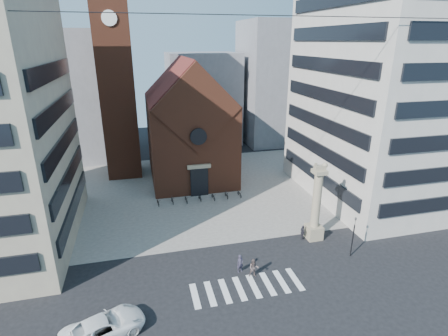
{
  "coord_description": "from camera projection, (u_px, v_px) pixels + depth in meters",
  "views": [
    {
      "loc": [
        -7.43,
        -26.73,
        20.19
      ],
      "look_at": [
        1.26,
        8.0,
        7.1
      ],
      "focal_mm": 28.0,
      "sensor_mm": 36.0,
      "label": 1
    }
  ],
  "objects": [
    {
      "name": "ground",
      "position": [
        232.0,
        268.0,
        32.98
      ],
      "size": [
        120.0,
        120.0,
        0.0
      ],
      "primitive_type": "plane",
      "color": "black",
      "rests_on": "ground"
    },
    {
      "name": "zebra_crossing",
      "position": [
        247.0,
        287.0,
        30.37
      ],
      "size": [
        10.2,
        3.2,
        0.01
      ],
      "primitive_type": null,
      "color": "white",
      "rests_on": "ground"
    },
    {
      "name": "bg_block_mid",
      "position": [
        203.0,
        98.0,
        72.26
      ],
      "size": [
        14.0,
        12.0,
        18.0
      ],
      "primitive_type": "cube",
      "color": "gray",
      "rests_on": "ground"
    },
    {
      "name": "lion_column",
      "position": [
        316.0,
        209.0,
        36.81
      ],
      "size": [
        1.63,
        1.6,
        8.68
      ],
      "color": "tan",
      "rests_on": "ground"
    },
    {
      "name": "bg_block_left",
      "position": [
        62.0,
        96.0,
        61.09
      ],
      "size": [
        16.0,
        14.0,
        22.0
      ],
      "primitive_type": "cube",
      "color": "gray",
      "rests_on": "ground"
    },
    {
      "name": "pedestrian_2",
      "position": [
        303.0,
        233.0,
        37.41
      ],
      "size": [
        0.49,
        1.01,
        1.67
      ],
      "primitive_type": "imported",
      "rotation": [
        0.0,
        0.0,
        1.49
      ],
      "color": "#28272E",
      "rests_on": "ground"
    },
    {
      "name": "building_right",
      "position": [
        391.0,
        76.0,
        43.89
      ],
      "size": [
        18.0,
        22.0,
        32.0
      ],
      "primitive_type": "cube",
      "color": "beige",
      "rests_on": "ground"
    },
    {
      "name": "pedestrian_0",
      "position": [
        240.0,
        264.0,
        32.13
      ],
      "size": [
        0.72,
        0.54,
        1.78
      ],
      "primitive_type": "imported",
      "rotation": [
        0.0,
        0.0,
        0.2
      ],
      "color": "#322D3F",
      "rests_on": "ground"
    },
    {
      "name": "scooter_0",
      "position": [
        158.0,
        202.0,
        45.32
      ],
      "size": [
        0.67,
        1.66,
        0.86
      ],
      "primitive_type": "imported",
      "rotation": [
        0.0,
        0.0,
        0.06
      ],
      "color": "black",
      "rests_on": "piazza"
    },
    {
      "name": "scooter_6",
      "position": [
        239.0,
        194.0,
        47.83
      ],
      "size": [
        0.67,
        1.66,
        0.86
      ],
      "primitive_type": "imported",
      "rotation": [
        0.0,
        0.0,
        0.06
      ],
      "color": "black",
      "rests_on": "piazza"
    },
    {
      "name": "scooter_2",
      "position": [
        186.0,
        199.0,
        46.16
      ],
      "size": [
        0.67,
        1.66,
        0.86
      ],
      "primitive_type": "imported",
      "rotation": [
        0.0,
        0.0,
        0.06
      ],
      "color": "black",
      "rests_on": "piazza"
    },
    {
      "name": "scooter_4",
      "position": [
        213.0,
        196.0,
        46.99
      ],
      "size": [
        0.67,
        1.66,
        0.86
      ],
      "primitive_type": "imported",
      "rotation": [
        0.0,
        0.0,
        0.06
      ],
      "color": "black",
      "rests_on": "piazza"
    },
    {
      "name": "white_car",
      "position": [
        104.0,
        327.0,
        25.08
      ],
      "size": [
        6.49,
        4.69,
        1.64
      ],
      "primitive_type": "imported",
      "rotation": [
        0.0,
        0.0,
        1.94
      ],
      "color": "white",
      "rests_on": "ground"
    },
    {
      "name": "bg_block_right",
      "position": [
        281.0,
        83.0,
        72.14
      ],
      "size": [
        16.0,
        14.0,
        24.0
      ],
      "primitive_type": "cube",
      "color": "gray",
      "rests_on": "ground"
    },
    {
      "name": "scooter_5",
      "position": [
        226.0,
        195.0,
        47.4
      ],
      "size": [
        0.54,
        1.61,
        0.95
      ],
      "primitive_type": "imported",
      "rotation": [
        0.0,
        0.0,
        0.06
      ],
      "color": "black",
      "rests_on": "piazza"
    },
    {
      "name": "traffic_light",
      "position": [
        353.0,
        236.0,
        34.02
      ],
      "size": [
        0.13,
        0.16,
        4.3
      ],
      "color": "black",
      "rests_on": "ground"
    },
    {
      "name": "piazza",
      "position": [
        197.0,
        189.0,
        50.28
      ],
      "size": [
        46.0,
        30.0,
        0.05
      ],
      "primitive_type": "cube",
      "color": "#9C968D",
      "rests_on": "ground"
    },
    {
      "name": "church",
      "position": [
        189.0,
        126.0,
        53.05
      ],
      "size": [
        12.0,
        16.65,
        18.0
      ],
      "color": "brown",
      "rests_on": "ground"
    },
    {
      "name": "scooter_3",
      "position": [
        200.0,
        197.0,
        46.56
      ],
      "size": [
        0.54,
        1.61,
        0.95
      ],
      "primitive_type": "imported",
      "rotation": [
        0.0,
        0.0,
        0.06
      ],
      "color": "black",
      "rests_on": "piazza"
    },
    {
      "name": "scooter_1",
      "position": [
        172.0,
        200.0,
        45.72
      ],
      "size": [
        0.54,
        1.61,
        0.95
      ],
      "primitive_type": "imported",
      "rotation": [
        0.0,
        0.0,
        0.06
      ],
      "color": "black",
      "rests_on": "piazza"
    },
    {
      "name": "pedestrian_1",
      "position": [
        254.0,
        268.0,
        31.47
      ],
      "size": [
        1.04,
        0.91,
        1.81
      ],
      "primitive_type": "imported",
      "rotation": [
        0.0,
        0.0,
        -0.29
      ],
      "color": "#604F4D",
      "rests_on": "ground"
    },
    {
      "name": "campanile",
      "position": [
        116.0,
        73.0,
        50.81
      ],
      "size": [
        5.5,
        5.5,
        31.2
      ],
      "color": "brown",
      "rests_on": "ground"
    }
  ]
}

